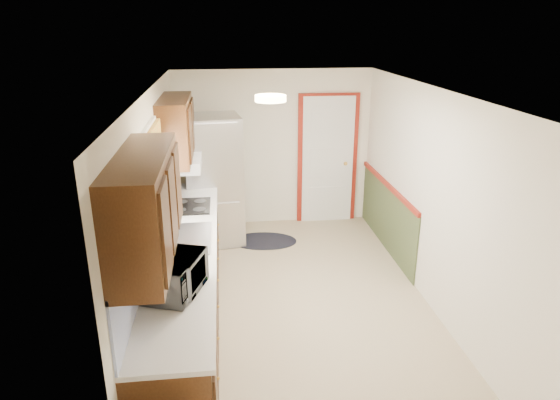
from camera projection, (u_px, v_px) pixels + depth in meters
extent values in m
cube|color=tan|center=(296.00, 302.00, 5.76)|extent=(3.20, 5.20, 0.12)
cube|color=white|center=(299.00, 91.00, 4.95)|extent=(3.20, 5.20, 0.12)
cube|color=white|center=(273.00, 149.00, 7.69)|extent=(3.20, 0.10, 2.40)
cube|color=white|center=(358.00, 345.00, 3.02)|extent=(3.20, 0.10, 2.40)
cube|color=white|center=(155.00, 210.00, 5.19)|extent=(0.10, 5.20, 2.40)
cube|color=white|center=(431.00, 199.00, 5.52)|extent=(0.10, 5.20, 2.40)
cube|color=#391E0D|center=(187.00, 286.00, 5.19)|extent=(0.60, 4.00, 0.90)
cube|color=silver|center=(185.00, 245.00, 5.04)|extent=(0.63, 4.00, 0.04)
cube|color=#5C7BDF|center=(152.00, 219.00, 4.91)|extent=(0.02, 4.00, 0.55)
cube|color=#391E0D|center=(145.00, 206.00, 3.50)|extent=(0.35, 1.40, 0.75)
cube|color=#391E0D|center=(176.00, 129.00, 6.03)|extent=(0.35, 1.20, 0.75)
cube|color=white|center=(150.00, 177.00, 4.86)|extent=(0.02, 1.00, 0.90)
cube|color=orange|center=(152.00, 142.00, 4.75)|extent=(0.05, 1.12, 0.24)
cube|color=#B7B7BC|center=(185.00, 239.00, 5.12)|extent=(0.52, 0.82, 0.02)
cube|color=white|center=(183.00, 164.00, 6.23)|extent=(0.45, 0.60, 0.15)
cube|color=maroon|center=(327.00, 160.00, 7.82)|extent=(0.94, 0.05, 2.08)
cube|color=white|center=(328.00, 161.00, 7.80)|extent=(0.80, 0.04, 2.00)
cube|color=#404D2B|center=(387.00, 217.00, 7.03)|extent=(0.02, 2.30, 0.90)
cube|color=maroon|center=(388.00, 185.00, 6.87)|extent=(0.04, 2.30, 0.06)
cylinder|color=#FFD88C|center=(271.00, 98.00, 4.74)|extent=(0.30, 0.30, 0.06)
imported|color=white|center=(174.00, 272.00, 4.05)|extent=(0.47, 0.63, 0.38)
cube|color=#B7B7BC|center=(214.00, 180.00, 7.08)|extent=(0.86, 0.81, 1.85)
cylinder|color=black|center=(194.00, 196.00, 6.71)|extent=(0.02, 0.02, 1.29)
ellipsoid|color=black|center=(264.00, 241.00, 7.34)|extent=(1.03, 0.74, 0.01)
cube|color=black|center=(190.00, 206.00, 6.01)|extent=(0.48, 0.58, 0.02)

